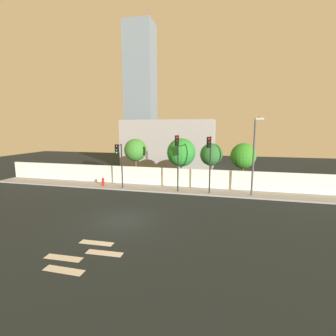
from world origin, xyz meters
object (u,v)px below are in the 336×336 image
(traffic_light_left, at_px, (209,153))
(street_lamp_curbside, at_px, (254,150))
(traffic_light_center, at_px, (177,152))
(fire_hydrant, at_px, (103,181))
(roadside_tree_midleft, at_px, (181,153))
(roadside_tree_rightmost, at_px, (243,156))
(roadside_tree_leftmost, at_px, (135,150))
(roadside_tree_midright, at_px, (211,155))
(traffic_light_right, at_px, (119,156))

(traffic_light_left, relative_size, street_lamp_curbside, 0.77)
(traffic_light_center, distance_m, fire_hydrant, 8.44)
(traffic_light_left, bearing_deg, roadside_tree_midleft, 128.43)
(street_lamp_curbside, bearing_deg, roadside_tree_rightmost, 100.43)
(roadside_tree_leftmost, relative_size, roadside_tree_rightmost, 1.07)
(roadside_tree_midleft, height_order, roadside_tree_midright, roadside_tree_midleft)
(traffic_light_left, height_order, traffic_light_center, traffic_light_center)
(fire_hydrant, distance_m, roadside_tree_midleft, 8.49)
(traffic_light_left, height_order, roadside_tree_midleft, traffic_light_left)
(roadside_tree_leftmost, relative_size, roadside_tree_midleft, 0.98)
(traffic_light_center, height_order, traffic_light_right, traffic_light_center)
(fire_hydrant, relative_size, roadside_tree_midright, 0.19)
(traffic_light_left, height_order, street_lamp_curbside, street_lamp_curbside)
(fire_hydrant, height_order, roadside_tree_leftmost, roadside_tree_leftmost)
(traffic_light_right, bearing_deg, traffic_light_left, -0.41)
(street_lamp_curbside, xyz_separation_m, roadside_tree_rightmost, (-0.65, 3.54, -0.91))
(traffic_light_left, relative_size, roadside_tree_leftmost, 1.06)
(roadside_tree_leftmost, bearing_deg, roadside_tree_midleft, 0.00)
(fire_hydrant, distance_m, roadside_tree_leftmost, 4.90)
(street_lamp_curbside, bearing_deg, roadside_tree_midleft, 152.62)
(street_lamp_curbside, distance_m, roadside_tree_midright, 5.23)
(roadside_tree_rightmost, bearing_deg, roadside_tree_leftmost, -180.00)
(traffic_light_right, height_order, roadside_tree_rightmost, roadside_tree_rightmost)
(roadside_tree_midleft, relative_size, roadside_tree_midright, 1.11)
(traffic_light_center, distance_m, roadside_tree_rightmost, 7.02)
(street_lamp_curbside, xyz_separation_m, fire_hydrant, (-14.20, 0.34, -3.50))
(roadside_tree_midright, xyz_separation_m, roadside_tree_rightmost, (3.10, 0.00, -0.04))
(traffic_light_right, bearing_deg, roadside_tree_midleft, 37.62)
(traffic_light_center, bearing_deg, roadside_tree_midright, 55.46)
(traffic_light_left, bearing_deg, roadside_tree_leftmost, 154.05)
(fire_hydrant, relative_size, roadside_tree_leftmost, 0.18)
(fire_hydrant, xyz_separation_m, roadside_tree_leftmost, (2.28, 3.20, 2.92))
(traffic_light_left, xyz_separation_m, fire_hydrant, (-10.55, 0.83, -3.21))
(street_lamp_curbside, xyz_separation_m, roadside_tree_leftmost, (-11.92, 3.54, -0.57))
(traffic_light_center, height_order, roadside_tree_leftmost, traffic_light_center)
(roadside_tree_midleft, bearing_deg, roadside_tree_midright, 0.00)
(traffic_light_left, distance_m, traffic_light_center, 2.80)
(roadside_tree_midleft, distance_m, roadside_tree_rightmost, 6.19)
(traffic_light_center, xyz_separation_m, traffic_light_right, (-5.55, -0.06, -0.57))
(roadside_tree_leftmost, distance_m, roadside_tree_rightmost, 11.27)
(traffic_light_center, relative_size, roadside_tree_leftmost, 1.08)
(traffic_light_right, relative_size, fire_hydrant, 5.14)
(traffic_light_right, distance_m, roadside_tree_leftmost, 3.98)
(traffic_light_left, distance_m, traffic_light_right, 8.36)
(traffic_light_center, distance_m, roadside_tree_leftmost, 6.74)
(traffic_light_left, bearing_deg, roadside_tree_rightmost, 53.37)
(traffic_light_center, bearing_deg, traffic_light_right, -179.40)
(traffic_light_left, xyz_separation_m, street_lamp_curbside, (3.65, 0.48, 0.29))
(traffic_light_left, relative_size, traffic_light_right, 1.18)
(street_lamp_curbside, height_order, roadside_tree_rightmost, street_lamp_curbside)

